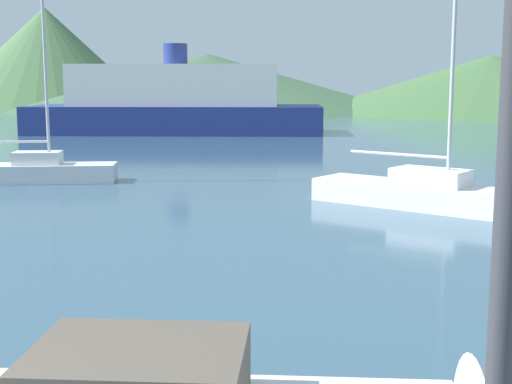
{
  "coord_description": "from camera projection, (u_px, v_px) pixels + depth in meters",
  "views": [
    {
      "loc": [
        4.61,
        -3.3,
        3.93
      ],
      "look_at": [
        0.72,
        14.0,
        1.2
      ],
      "focal_mm": 50.0,
      "sensor_mm": 36.0,
      "label": 1
    }
  ],
  "objects": [
    {
      "name": "sailboat_inner",
      "position": [
        430.0,
        193.0,
        22.41
      ],
      "size": [
        7.75,
        5.04,
        7.51
      ],
      "rotation": [
        0.0,
        0.0,
        -0.45
      ],
      "color": "white",
      "rests_on": "ground_plane"
    },
    {
      "name": "sailboat_middle",
      "position": [
        38.0,
        169.0,
        28.31
      ],
      "size": [
        6.29,
        3.38,
        11.06
      ],
      "rotation": [
        0.0,
        0.0,
        0.31
      ],
      "color": "silver",
      "rests_on": "ground_plane"
    },
    {
      "name": "ferry_distant",
      "position": [
        176.0,
        103.0,
        55.57
      ],
      "size": [
        23.53,
        11.51,
        6.89
      ],
      "rotation": [
        0.0,
        0.0,
        0.19
      ],
      "color": "navy",
      "rests_on": "ground_plane"
    },
    {
      "name": "hill_west",
      "position": [
        46.0,
        57.0,
        118.43
      ],
      "size": [
        34.5,
        34.5,
        16.2
      ],
      "color": "#476B42",
      "rests_on": "ground_plane"
    },
    {
      "name": "hill_central",
      "position": [
        208.0,
        82.0,
        101.79
      ],
      "size": [
        55.88,
        55.88,
        7.95
      ],
      "color": "#38563D",
      "rests_on": "ground_plane"
    },
    {
      "name": "hill_east",
      "position": [
        490.0,
        84.0,
        94.2
      ],
      "size": [
        48.45,
        48.45,
        7.52
      ],
      "color": "#3D6038",
      "rests_on": "ground_plane"
    }
  ]
}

